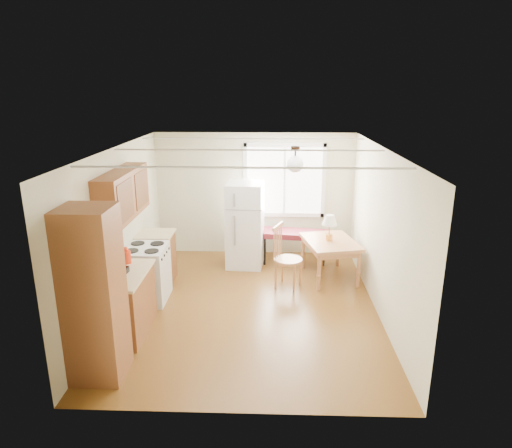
{
  "coord_description": "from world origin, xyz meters",
  "views": [
    {
      "loc": [
        0.34,
        -6.59,
        3.36
      ],
      "look_at": [
        0.09,
        0.74,
        1.15
      ],
      "focal_mm": 32.0,
      "sensor_mm": 36.0,
      "label": 1
    }
  ],
  "objects_px": {
    "refrigerator": "(245,225)",
    "dining_table": "(330,246)",
    "chair": "(283,252)",
    "bench": "(294,235)"
  },
  "relations": [
    {
      "from": "bench",
      "to": "chair",
      "type": "bearing_deg",
      "value": -94.96
    },
    {
      "from": "refrigerator",
      "to": "bench",
      "type": "xyz_separation_m",
      "value": [
        0.96,
        0.21,
        -0.25
      ]
    },
    {
      "from": "refrigerator",
      "to": "dining_table",
      "type": "relative_size",
      "value": 1.27
    },
    {
      "from": "refrigerator",
      "to": "bench",
      "type": "height_order",
      "value": "refrigerator"
    },
    {
      "from": "chair",
      "to": "refrigerator",
      "type": "bearing_deg",
      "value": 147.51
    },
    {
      "from": "bench",
      "to": "dining_table",
      "type": "height_order",
      "value": "dining_table"
    },
    {
      "from": "refrigerator",
      "to": "chair",
      "type": "bearing_deg",
      "value": -49.42
    },
    {
      "from": "refrigerator",
      "to": "chair",
      "type": "xyz_separation_m",
      "value": [
        0.71,
        -0.96,
        -0.18
      ]
    },
    {
      "from": "bench",
      "to": "chair",
      "type": "xyz_separation_m",
      "value": [
        -0.26,
        -1.17,
        0.07
      ]
    },
    {
      "from": "bench",
      "to": "dining_table",
      "type": "xyz_separation_m",
      "value": [
        0.61,
        -0.77,
        0.04
      ]
    }
  ]
}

